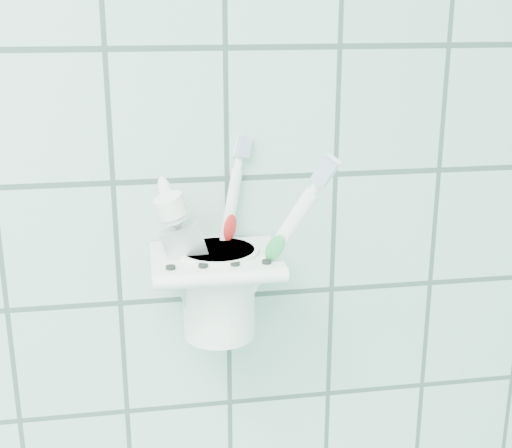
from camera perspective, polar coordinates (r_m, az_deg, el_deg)
holder_bracket at (r=0.67m, az=-3.29°, el=-3.04°), size 0.12×0.10×0.04m
cup at (r=0.68m, az=-2.99°, el=-5.16°), size 0.08×0.08×0.09m
toothbrush_pink at (r=0.66m, az=-3.34°, el=0.24°), size 0.07×0.06×0.20m
toothbrush_blue at (r=0.67m, az=-3.68°, el=-0.61°), size 0.04×0.04×0.18m
toothbrush_orange at (r=0.66m, az=-2.48°, el=0.10°), size 0.09×0.07×0.20m
toothpaste_tube at (r=0.66m, az=-3.69°, el=-1.85°), size 0.07×0.03×0.15m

